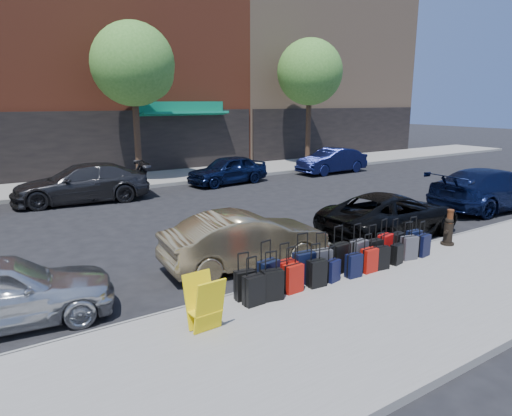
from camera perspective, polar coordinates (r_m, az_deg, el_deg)
ground at (r=14.15m, az=-3.24°, el=-2.70°), size 120.00×120.00×0.00m
sidewalk_near at (r=9.43m, az=17.57°, el=-11.22°), size 60.00×4.00×0.15m
sidewalk_far at (r=23.13m, az=-15.89°, el=3.26°), size 60.00×4.00×0.15m
curb_near at (r=10.69m, az=9.11°, el=-7.79°), size 60.00×0.08×0.15m
curb_far at (r=21.24m, az=-14.21°, el=2.51°), size 60.00×0.08×0.15m
building_right at (r=37.85m, az=4.22°, el=20.95°), size 15.00×12.12×18.00m
tree_center at (r=22.59m, az=-14.76°, el=16.71°), size 3.80×3.80×7.27m
tree_right at (r=27.89m, az=6.95°, el=16.29°), size 3.80×3.80×7.27m
suitcase_front_0 at (r=8.87m, az=-1.42°, el=-9.58°), size 0.41×0.26×0.93m
suitcase_front_1 at (r=9.15m, az=1.53°, el=-8.55°), size 0.47×0.31×1.07m
suitcase_front_2 at (r=9.38m, az=3.77°, el=-8.26°), size 0.40×0.22×0.95m
suitcase_front_3 at (r=9.66m, az=6.01°, el=-7.41°), size 0.46×0.28×1.07m
suitcase_front_4 at (r=10.03m, az=8.23°, el=-6.83°), size 0.44×0.29×0.99m
suitcase_front_5 at (r=10.35m, az=10.42°, el=-6.15°), size 0.45×0.27×1.06m
suitcase_front_6 at (r=10.71m, az=12.71°, el=-5.64°), size 0.46×0.30×1.03m
suitcase_front_7 at (r=11.06m, az=14.47°, el=-5.30°), size 0.39×0.21×0.93m
suitcase_front_8 at (r=11.44m, az=15.85°, el=-4.68°), size 0.44×0.30×0.99m
suitcase_front_9 at (r=11.73m, az=17.13°, el=-4.40°), size 0.43×0.28×0.95m
suitcase_front_10 at (r=12.13m, az=19.12°, el=-3.99°), size 0.39×0.23×0.93m
suitcase_back_0 at (r=8.65m, az=-0.29°, el=-10.21°), size 0.40×0.24×0.93m
suitcase_back_1 at (r=8.86m, az=2.04°, el=-9.57°), size 0.44×0.31×0.96m
suitcase_back_2 at (r=9.22m, az=4.63°, el=-8.73°), size 0.40×0.24×0.93m
suitcase_back_3 at (r=9.53m, az=7.60°, el=-8.08°), size 0.40×0.25×0.91m
suitcase_back_4 at (r=9.85m, az=9.58°, el=-7.72°), size 0.35×0.25×0.76m
suitcase_back_5 at (r=10.16m, az=12.11°, el=-7.03°), size 0.36×0.22×0.84m
suitcase_back_6 at (r=10.52m, az=13.96°, el=-6.36°), size 0.37×0.21×0.88m
suitcase_back_7 at (r=10.78m, az=15.37°, el=-6.02°), size 0.38×0.25×0.85m
suitcase_back_8 at (r=11.20m, az=17.18°, el=-5.52°), size 0.35×0.25×0.78m
suitcase_back_9 at (r=11.61m, az=18.58°, el=-4.73°), size 0.42×0.30×0.92m
suitcase_back_10 at (r=11.97m, az=20.15°, el=-4.39°), size 0.39×0.26×0.87m
fire_hydrant at (r=13.12m, az=22.90°, el=-2.75°), size 0.39×0.34×0.77m
bollard at (r=13.08m, az=22.99°, el=-2.17°), size 0.18×0.18×0.96m
display_rack at (r=7.76m, az=-6.46°, el=-11.78°), size 0.55×0.60×0.93m
car_near_1 at (r=10.86m, az=-1.25°, el=-4.00°), size 4.14×1.78×1.33m
car_near_2 at (r=13.89m, az=16.51°, el=-0.79°), size 4.73×2.36×1.29m
car_near_3 at (r=18.69m, az=27.37°, el=2.12°), size 5.35×2.54×1.51m
car_far_1 at (r=19.08m, az=-20.95°, el=2.90°), size 5.35×2.72×1.49m
car_far_2 at (r=21.83m, az=-3.57°, el=4.77°), size 4.13×2.04×1.35m
car_far_3 at (r=25.50m, az=9.47°, el=5.85°), size 4.18×1.56×1.37m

